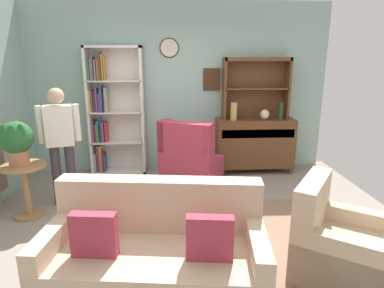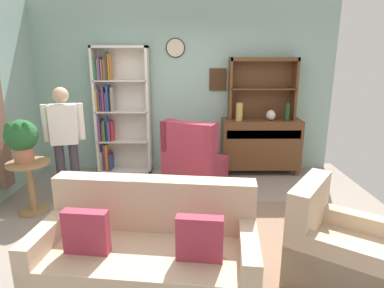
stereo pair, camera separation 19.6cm
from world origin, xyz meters
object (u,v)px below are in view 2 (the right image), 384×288
at_px(plant_stand, 31,182).
at_px(armchair_floral, 334,250).
at_px(person_reading, 65,137).
at_px(coffee_table, 166,210).
at_px(couch_floral, 148,255).
at_px(sideboard, 260,143).
at_px(vase_tall, 239,112).
at_px(vase_round, 271,115).
at_px(wingback_chair, 194,163).
at_px(potted_plant_large, 21,138).
at_px(sideboard_hutch, 262,80).
at_px(bottle_wine, 287,112).
at_px(book_stack, 151,203).
at_px(bookshelf, 118,112).

bearing_deg(plant_stand, armchair_floral, -22.26).
height_order(person_reading, coffee_table, person_reading).
relative_size(couch_floral, coffee_table, 2.36).
distance_m(armchair_floral, plant_stand, 3.54).
height_order(sideboard, vase_tall, vase_tall).
xyz_separation_m(armchair_floral, coffee_table, (-1.53, 0.67, 0.06)).
relative_size(sideboard, vase_round, 7.65).
relative_size(wingback_chair, potted_plant_large, 1.97).
height_order(plant_stand, potted_plant_large, potted_plant_large).
relative_size(vase_round, person_reading, 0.11).
distance_m(sideboard_hutch, couch_floral, 3.61).
bearing_deg(potted_plant_large, plant_stand, 24.25).
bearing_deg(vase_tall, couch_floral, -112.39).
relative_size(sideboard, potted_plant_large, 2.43).
xyz_separation_m(vase_round, coffee_table, (-1.58, -2.08, -0.65)).
bearing_deg(couch_floral, bottle_wine, 55.37).
bearing_deg(vase_round, person_reading, -160.32).
xyz_separation_m(sideboard, book_stack, (-1.60, -2.23, -0.04)).
bearing_deg(bottle_wine, plant_stand, -158.94).
xyz_separation_m(wingback_chair, plant_stand, (-2.07, -0.79, 0.03)).
bearing_deg(sideboard, bookshelf, 177.97).
bearing_deg(sideboard_hutch, bookshelf, -179.42).
bearing_deg(wingback_chair, vase_round, 25.83).
xyz_separation_m(sideboard_hutch, coffee_table, (-1.45, -2.25, -1.21)).
xyz_separation_m(person_reading, book_stack, (1.25, -1.10, -0.44)).
xyz_separation_m(bottle_wine, plant_stand, (-3.59, -1.38, -0.65)).
distance_m(sideboard_hutch, coffee_table, 2.94).
relative_size(vase_round, potted_plant_large, 0.32).
bearing_deg(bottle_wine, vase_tall, 179.34).
bearing_deg(potted_plant_large, bottle_wine, 21.09).
distance_m(bookshelf, sideboard, 2.46).
height_order(vase_round, coffee_table, vase_round).
distance_m(vase_round, wingback_chair, 1.54).
xyz_separation_m(bottle_wine, potted_plant_large, (-3.63, -1.40, -0.07)).
bearing_deg(vase_tall, book_stack, -119.42).
bearing_deg(vase_tall, bottle_wine, -0.66).
relative_size(sideboard, person_reading, 0.83).
distance_m(bookshelf, bottle_wine, 2.79).
relative_size(plant_stand, coffee_table, 0.84).
relative_size(vase_tall, coffee_table, 0.36).
bearing_deg(sideboard, plant_stand, -155.31).
bearing_deg(plant_stand, person_reading, 43.82).
bearing_deg(sideboard, person_reading, -158.32).
height_order(vase_tall, wingback_chair, vase_tall).
bearing_deg(book_stack, coffee_table, 30.51).
bearing_deg(person_reading, armchair_floral, -29.92).
relative_size(vase_tall, person_reading, 0.19).
bearing_deg(person_reading, couch_floral, -53.83).
bearing_deg(couch_floral, vase_tall, 67.61).
distance_m(bookshelf, coffee_table, 2.51).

